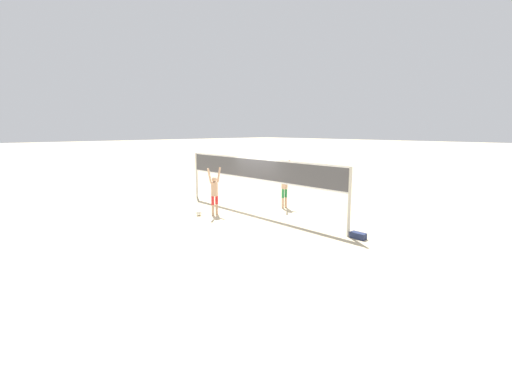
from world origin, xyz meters
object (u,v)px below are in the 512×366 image
at_px(volleyball, 199,213).
at_px(gear_bag, 358,236).
at_px(player_blocker, 285,183).
at_px(player_spiker, 214,190).
at_px(volleyball_net, 256,172).

distance_m(volleyball, gear_bag, 6.45).
relative_size(player_blocker, gear_bag, 4.31).
xyz_separation_m(player_blocker, gear_bag, (4.62, -1.52, -1.04)).
relative_size(player_spiker, gear_bag, 3.95).
bearing_deg(player_blocker, volleyball_net, -8.11).
height_order(player_spiker, player_blocker, player_blocker).
bearing_deg(volleyball, gear_bag, 19.01).
xyz_separation_m(volleyball_net, player_spiker, (-0.91, -1.50, -0.71)).
bearing_deg(gear_bag, player_blocker, 161.82).
distance_m(volleyball_net, gear_bag, 5.11).
bearing_deg(volleyball_net, volleyball, -121.29).
bearing_deg(player_spiker, gear_bag, -75.10).
height_order(player_spiker, gear_bag, player_spiker).
xyz_separation_m(player_spiker, gear_bag, (5.76, 1.53, -0.94)).
distance_m(player_spiker, player_blocker, 3.26).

